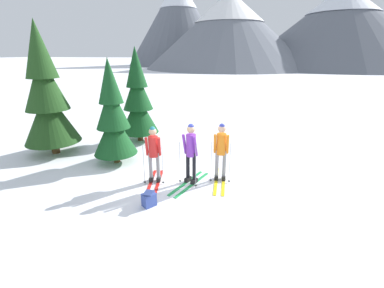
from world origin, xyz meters
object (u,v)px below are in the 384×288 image
at_px(skier_in_orange, 221,149).
at_px(skier_in_purple, 191,151).
at_px(skier_in_red, 154,151).
at_px(pine_tree_near, 46,96).
at_px(backpack_on_snow_front, 149,199).
at_px(pine_tree_mid, 113,117).
at_px(pine_tree_far, 138,100).

bearing_deg(skier_in_orange, skier_in_purple, -152.79).
bearing_deg(skier_in_orange, skier_in_red, -163.13).
xyz_separation_m(skier_in_red, skier_in_orange, (1.88, 0.57, 0.04)).
xyz_separation_m(skier_in_red, pine_tree_near, (-4.59, 1.34, 1.22)).
distance_m(skier_in_orange, backpack_on_snow_front, 2.56).
relative_size(pine_tree_near, pine_tree_mid, 1.34).
bearing_deg(skier_in_orange, pine_tree_far, 142.99).
height_order(skier_in_orange, pine_tree_mid, pine_tree_mid).
xyz_separation_m(skier_in_red, skier_in_purple, (1.07, 0.15, 0.04)).
distance_m(pine_tree_near, pine_tree_mid, 2.81).
height_order(pine_tree_near, pine_tree_far, pine_tree_near).
relative_size(skier_in_purple, skier_in_orange, 1.00).
height_order(skier_in_purple, pine_tree_far, pine_tree_far).
relative_size(skier_in_purple, backpack_on_snow_front, 4.52).
distance_m(skier_in_red, pine_tree_near, 4.94).
bearing_deg(backpack_on_snow_front, skier_in_orange, 50.88).
relative_size(pine_tree_mid, pine_tree_far, 0.90).
relative_size(skier_in_purple, pine_tree_near, 0.38).
bearing_deg(skier_in_orange, pine_tree_mid, 172.34).
relative_size(skier_in_red, skier_in_purple, 0.95).
height_order(skier_in_purple, skier_in_orange, skier_in_purple).
xyz_separation_m(pine_tree_near, pine_tree_mid, (2.74, -0.27, -0.56)).
relative_size(skier_in_orange, pine_tree_far, 0.46).
bearing_deg(skier_in_red, skier_in_purple, 8.15).
bearing_deg(pine_tree_far, skier_in_purple, -47.24).
xyz_separation_m(skier_in_purple, skier_in_orange, (0.81, 0.42, -0.00)).
distance_m(skier_in_purple, pine_tree_mid, 3.13).
distance_m(pine_tree_near, backpack_on_snow_front, 5.96).
xyz_separation_m(pine_tree_mid, pine_tree_far, (-0.23, 2.48, 0.17)).
bearing_deg(backpack_on_snow_front, skier_in_purple, 63.89).
bearing_deg(pine_tree_near, pine_tree_far, 41.35).
bearing_deg(pine_tree_far, skier_in_red, -59.73).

